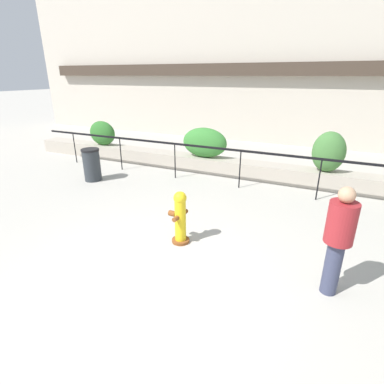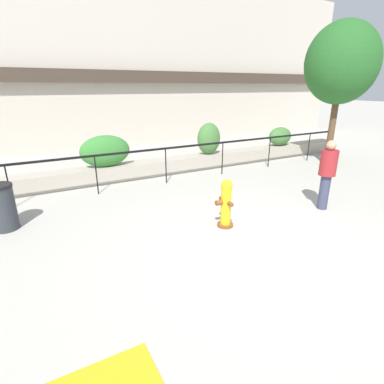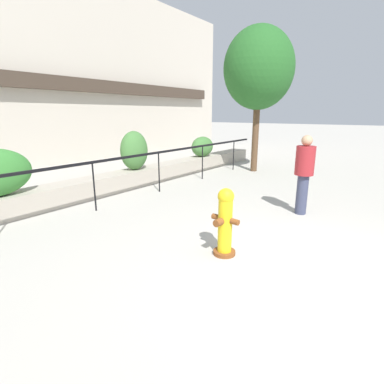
% 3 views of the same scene
% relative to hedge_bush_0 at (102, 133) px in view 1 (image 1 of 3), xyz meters
% --- Properties ---
extents(ground_plane, '(120.00, 120.00, 0.00)m').
position_rel_hedge_bush_0_xyz_m(ground_plane, '(6.01, -6.00, -0.97)').
color(ground_plane, '#B2ADA3').
extents(building_facade, '(30.00, 1.36, 8.00)m').
position_rel_hedge_bush_0_xyz_m(building_facade, '(6.01, 5.98, 3.01)').
color(building_facade, beige).
rests_on(building_facade, ground).
extents(planter_wall_low, '(18.00, 0.70, 0.50)m').
position_rel_hedge_bush_0_xyz_m(planter_wall_low, '(6.01, 0.00, -0.72)').
color(planter_wall_low, '#ADA393').
rests_on(planter_wall_low, ground).
extents(fence_railing_segment, '(15.00, 0.05, 1.15)m').
position_rel_hedge_bush_0_xyz_m(fence_railing_segment, '(6.01, -1.10, 0.05)').
color(fence_railing_segment, black).
rests_on(fence_railing_segment, ground).
extents(hedge_bush_0, '(1.15, 0.59, 0.94)m').
position_rel_hedge_bush_0_xyz_m(hedge_bush_0, '(0.00, 0.00, 0.00)').
color(hedge_bush_0, '#2D6B28').
rests_on(hedge_bush_0, planter_wall_low).
extents(hedge_bush_1, '(1.57, 0.70, 0.99)m').
position_rel_hedge_bush_0_xyz_m(hedge_bush_1, '(4.41, 0.00, 0.03)').
color(hedge_bush_1, '#387F33').
rests_on(hedge_bush_1, planter_wall_low).
extents(hedge_bush_2, '(0.91, 0.70, 1.16)m').
position_rel_hedge_bush_0_xyz_m(hedge_bush_2, '(8.26, 0.00, 0.11)').
color(hedge_bush_2, '#427538').
rests_on(hedge_bush_2, planter_wall_low).
extents(fire_hydrant, '(0.44, 0.48, 1.08)m').
position_rel_hedge_bush_0_xyz_m(fire_hydrant, '(5.87, -4.59, -0.42)').
color(fire_hydrant, brown).
rests_on(fire_hydrant, ground).
extents(pedestrian, '(0.55, 0.55, 1.73)m').
position_rel_hedge_bush_0_xyz_m(pedestrian, '(8.61, -4.93, 0.02)').
color(pedestrian, '#383D56').
rests_on(pedestrian, ground).
extents(trash_bin, '(0.55, 0.55, 1.01)m').
position_rel_hedge_bush_0_xyz_m(trash_bin, '(1.62, -2.42, -0.46)').
color(trash_bin, '#2D3338').
rests_on(trash_bin, ground).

